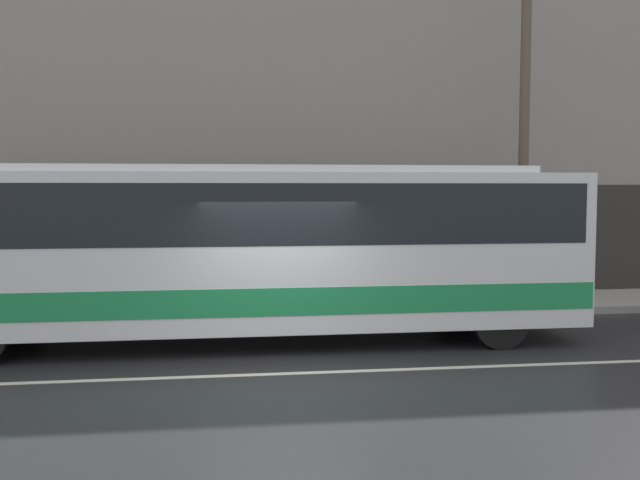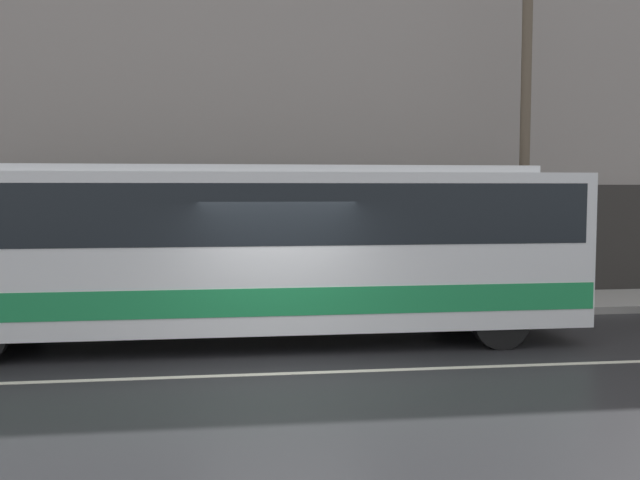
{
  "view_description": "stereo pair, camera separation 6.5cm",
  "coord_description": "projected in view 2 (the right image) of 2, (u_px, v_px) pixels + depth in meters",
  "views": [
    {
      "loc": [
        -0.9,
        -10.22,
        2.71
      ],
      "look_at": [
        0.84,
        2.29,
        1.79
      ],
      "focal_mm": 40.0,
      "sensor_mm": 36.0,
      "label": 1
    },
    {
      "loc": [
        -0.83,
        -10.23,
        2.71
      ],
      "look_at": [
        0.84,
        2.29,
        1.79
      ],
      "focal_mm": 40.0,
      "sensor_mm": 36.0,
      "label": 2
    }
  ],
  "objects": [
    {
      "name": "sidewalk",
      "position": [
        264.0,
        308.0,
        15.62
      ],
      "size": [
        60.0,
        2.52,
        0.16
      ],
      "color": "#A09E99",
      "rests_on": "ground_plane"
    },
    {
      "name": "pedestrian_waiting",
      "position": [
        50.0,
        271.0,
        15.25
      ],
      "size": [
        0.36,
        0.36,
        1.66
      ],
      "color": "#333338",
      "rests_on": "sidewalk"
    },
    {
      "name": "lane_stripe",
      "position": [
        284.0,
        374.0,
        10.42
      ],
      "size": [
        54.0,
        0.14,
        0.01
      ],
      "color": "beige",
      "rests_on": "ground_plane"
    },
    {
      "name": "transit_bus",
      "position": [
        225.0,
        244.0,
        12.45
      ],
      "size": [
        12.42,
        2.59,
        3.09
      ],
      "color": "white",
      "rests_on": "ground_plane"
    },
    {
      "name": "utility_pole_near",
      "position": [
        525.0,
        120.0,
        15.65
      ],
      "size": [
        0.22,
        0.22,
        8.11
      ],
      "color": "brown",
      "rests_on": "sidewalk"
    },
    {
      "name": "building_facade",
      "position": [
        259.0,
        14.0,
        16.52
      ],
      "size": [
        60.0,
        0.35,
        13.94
      ],
      "color": "gray",
      "rests_on": "ground_plane"
    },
    {
      "name": "ground_plane",
      "position": [
        284.0,
        374.0,
        10.42
      ],
      "size": [
        60.0,
        60.0,
        0.0
      ],
      "primitive_type": "plane",
      "color": "#262628"
    }
  ]
}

